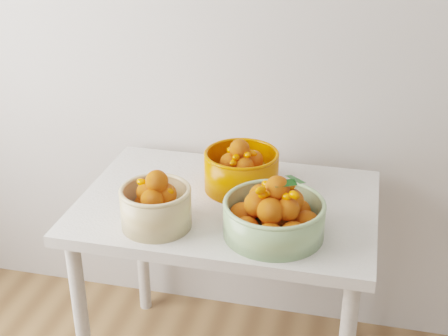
{
  "coord_description": "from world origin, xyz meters",
  "views": [
    {
      "loc": [
        0.02,
        -0.2,
        1.78
      ],
      "look_at": [
        -0.38,
        1.51,
        0.92
      ],
      "focal_mm": 50.0,
      "sensor_mm": 36.0,
      "label": 1
    }
  ],
  "objects_px": {
    "bowl_cream": "(156,205)",
    "bowl_green": "(274,215)",
    "bowl_orange": "(241,169)",
    "table": "(227,225)"
  },
  "relations": [
    {
      "from": "bowl_orange",
      "to": "bowl_cream",
      "type": "bearing_deg",
      "value": -123.74
    },
    {
      "from": "table",
      "to": "bowl_orange",
      "type": "bearing_deg",
      "value": 76.02
    },
    {
      "from": "table",
      "to": "bowl_green",
      "type": "relative_size",
      "value": 2.56
    },
    {
      "from": "bowl_cream",
      "to": "bowl_green",
      "type": "bearing_deg",
      "value": 5.07
    },
    {
      "from": "bowl_cream",
      "to": "bowl_green",
      "type": "relative_size",
      "value": 0.69
    },
    {
      "from": "bowl_cream",
      "to": "bowl_green",
      "type": "xyz_separation_m",
      "value": [
        0.37,
        0.03,
        -0.0
      ]
    },
    {
      "from": "table",
      "to": "bowl_green",
      "type": "xyz_separation_m",
      "value": [
        0.19,
        -0.17,
        0.17
      ]
    },
    {
      "from": "bowl_cream",
      "to": "bowl_green",
      "type": "height_order",
      "value": "bowl_green"
    },
    {
      "from": "bowl_green",
      "to": "bowl_orange",
      "type": "xyz_separation_m",
      "value": [
        -0.16,
        0.28,
        0.01
      ]
    },
    {
      "from": "bowl_orange",
      "to": "table",
      "type": "bearing_deg",
      "value": -103.98
    }
  ]
}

